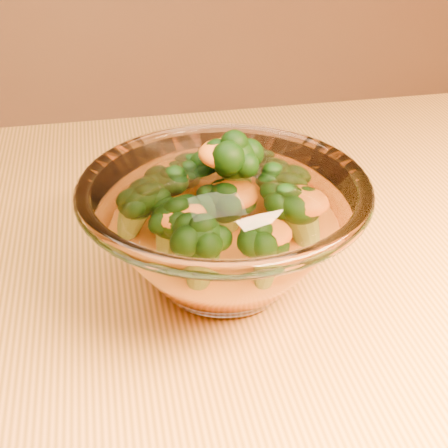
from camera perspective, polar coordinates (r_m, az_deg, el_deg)
name	(u,v)px	position (r m, az deg, el deg)	size (l,w,h in m)	color
table	(304,385)	(0.57, 7.34, -14.43)	(1.20, 0.80, 0.75)	#CB873C
glass_bowl	(224,229)	(0.49, 0.00, -0.48)	(0.22, 0.22, 0.10)	white
cheese_sauce	(224,251)	(0.50, 0.00, -2.49)	(0.13, 0.13, 0.04)	orange
broccoli_heap	(223,204)	(0.49, -0.12, 1.88)	(0.14, 0.15, 0.09)	black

